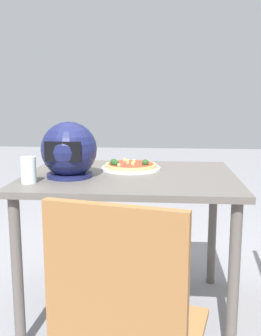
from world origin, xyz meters
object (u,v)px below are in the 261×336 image
object	(u,v)px
pizza	(130,165)
dining_table	(130,192)
drinking_glass	(29,170)
chair_far	(126,330)
motorcycle_helmet	(69,151)

from	to	relation	value
pizza	dining_table	bearing A→B (deg)	94.41
dining_table	drinking_glass	distance (m)	0.54
dining_table	pizza	world-z (taller)	pizza
pizza	chair_far	xyz separation A→B (m)	(-0.08, 1.11, -0.28)
drinking_glass	chair_far	bearing A→B (deg)	125.69
dining_table	drinking_glass	size ratio (longest dim) A/B	8.79
dining_table	chair_far	world-z (taller)	chair_far
pizza	chair_far	bearing A→B (deg)	94.18
dining_table	pizza	bearing A→B (deg)	-85.59
dining_table	drinking_glass	xyz separation A→B (m)	(0.45, 0.25, 0.16)
motorcycle_helmet	drinking_glass	xyz separation A→B (m)	(0.16, 0.15, -0.07)
pizza	drinking_glass	world-z (taller)	drinking_glass
pizza	drinking_glass	distance (m)	0.59
pizza	drinking_glass	bearing A→B (deg)	41.27
motorcycle_helmet	chair_far	xyz separation A→B (m)	(-0.36, 0.88, -0.39)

